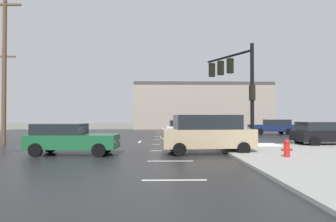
{
  "coord_description": "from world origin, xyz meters",
  "views": [
    {
      "loc": [
        -0.42,
        -23.53,
        2.0
      ],
      "look_at": [
        0.34,
        8.55,
        2.5
      ],
      "focal_mm": 33.12,
      "sensor_mm": 36.0,
      "label": 1
    }
  ],
  "objects_px": {
    "sedan_blue": "(201,125)",
    "utility_pole_mid": "(4,66)",
    "traffic_signal_mast": "(236,79)",
    "sedan_white": "(189,128)",
    "utility_pole_far": "(3,90)",
    "sedan_navy": "(272,126)",
    "suv_tan": "(207,133)",
    "fire_hydrant": "(287,148)",
    "sedan_green": "(70,138)",
    "sedan_black": "(326,133)"
  },
  "relations": [
    {
      "from": "suv_tan",
      "to": "sedan_white",
      "type": "xyz_separation_m",
      "value": [
        0.11,
        11.92,
        -0.24
      ]
    },
    {
      "from": "sedan_black",
      "to": "utility_pole_mid",
      "type": "relative_size",
      "value": 0.44
    },
    {
      "from": "sedan_black",
      "to": "sedan_blue",
      "type": "height_order",
      "value": "same"
    },
    {
      "from": "sedan_black",
      "to": "utility_pole_mid",
      "type": "distance_m",
      "value": 22.11
    },
    {
      "from": "traffic_signal_mast",
      "to": "suv_tan",
      "type": "bearing_deg",
      "value": 116.93
    },
    {
      "from": "sedan_navy",
      "to": "sedan_white",
      "type": "distance_m",
      "value": 10.48
    },
    {
      "from": "sedan_navy",
      "to": "suv_tan",
      "type": "distance_m",
      "value": 19.09
    },
    {
      "from": "sedan_black",
      "to": "sedan_blue",
      "type": "distance_m",
      "value": 18.02
    },
    {
      "from": "sedan_navy",
      "to": "utility_pole_far",
      "type": "relative_size",
      "value": 0.56
    },
    {
      "from": "utility_pole_far",
      "to": "sedan_black",
      "type": "bearing_deg",
      "value": -19.06
    },
    {
      "from": "traffic_signal_mast",
      "to": "utility_pole_far",
      "type": "xyz_separation_m",
      "value": [
        -19.22,
        9.6,
        0.03
      ]
    },
    {
      "from": "sedan_green",
      "to": "utility_pole_mid",
      "type": "distance_m",
      "value": 9.46
    },
    {
      "from": "sedan_green",
      "to": "utility_pole_mid",
      "type": "height_order",
      "value": "utility_pole_mid"
    },
    {
      "from": "fire_hydrant",
      "to": "suv_tan",
      "type": "height_order",
      "value": "suv_tan"
    },
    {
      "from": "sedan_green",
      "to": "suv_tan",
      "type": "relative_size",
      "value": 0.93
    },
    {
      "from": "sedan_white",
      "to": "utility_pole_far",
      "type": "bearing_deg",
      "value": 176.88
    },
    {
      "from": "traffic_signal_mast",
      "to": "utility_pole_mid",
      "type": "relative_size",
      "value": 0.58
    },
    {
      "from": "utility_pole_far",
      "to": "sedan_white",
      "type": "bearing_deg",
      "value": -2.05
    },
    {
      "from": "traffic_signal_mast",
      "to": "utility_pole_mid",
      "type": "height_order",
      "value": "utility_pole_mid"
    },
    {
      "from": "sedan_green",
      "to": "sedan_white",
      "type": "height_order",
      "value": "same"
    },
    {
      "from": "sedan_black",
      "to": "suv_tan",
      "type": "height_order",
      "value": "suv_tan"
    },
    {
      "from": "traffic_signal_mast",
      "to": "suv_tan",
      "type": "relative_size",
      "value": 1.23
    },
    {
      "from": "traffic_signal_mast",
      "to": "utility_pole_far",
      "type": "distance_m",
      "value": 21.48
    },
    {
      "from": "sedan_white",
      "to": "sedan_navy",
      "type": "bearing_deg",
      "value": 25.09
    },
    {
      "from": "traffic_signal_mast",
      "to": "sedan_green",
      "type": "relative_size",
      "value": 1.32
    },
    {
      "from": "traffic_signal_mast",
      "to": "sedan_white",
      "type": "xyz_separation_m",
      "value": [
        -2.15,
        8.99,
        -3.46
      ]
    },
    {
      "from": "sedan_green",
      "to": "utility_pole_mid",
      "type": "bearing_deg",
      "value": 140.23
    },
    {
      "from": "sedan_white",
      "to": "utility_pole_mid",
      "type": "xyz_separation_m",
      "value": [
        -13.29,
        -6.76,
        4.6
      ]
    },
    {
      "from": "sedan_blue",
      "to": "sedan_white",
      "type": "relative_size",
      "value": 1.02
    },
    {
      "from": "sedan_white",
      "to": "utility_pole_mid",
      "type": "height_order",
      "value": "utility_pole_mid"
    },
    {
      "from": "fire_hydrant",
      "to": "sedan_white",
      "type": "distance_m",
      "value": 14.69
    },
    {
      "from": "traffic_signal_mast",
      "to": "sedan_white",
      "type": "distance_m",
      "value": 9.87
    },
    {
      "from": "sedan_green",
      "to": "sedan_blue",
      "type": "xyz_separation_m",
      "value": [
        9.43,
        21.15,
        0.0
      ]
    },
    {
      "from": "suv_tan",
      "to": "utility_pole_mid",
      "type": "relative_size",
      "value": 0.48
    },
    {
      "from": "suv_tan",
      "to": "sedan_white",
      "type": "height_order",
      "value": "suv_tan"
    },
    {
      "from": "sedan_navy",
      "to": "utility_pole_mid",
      "type": "distance_m",
      "value": 25.8
    },
    {
      "from": "utility_pole_mid",
      "to": "suv_tan",
      "type": "bearing_deg",
      "value": -21.41
    },
    {
      "from": "sedan_white",
      "to": "sedan_green",
      "type": "bearing_deg",
      "value": -121.31
    },
    {
      "from": "suv_tan",
      "to": "utility_pole_mid",
      "type": "xyz_separation_m",
      "value": [
        -13.18,
        5.17,
        4.36
      ]
    },
    {
      "from": "sedan_white",
      "to": "utility_pole_far",
      "type": "distance_m",
      "value": 17.43
    },
    {
      "from": "fire_hydrant",
      "to": "sedan_green",
      "type": "bearing_deg",
      "value": 168.95
    },
    {
      "from": "utility_pole_far",
      "to": "suv_tan",
      "type": "bearing_deg",
      "value": -36.48
    },
    {
      "from": "sedan_black",
      "to": "suv_tan",
      "type": "bearing_deg",
      "value": -160.73
    },
    {
      "from": "utility_pole_mid",
      "to": "sedan_blue",
      "type": "bearing_deg",
      "value": 45.08
    },
    {
      "from": "utility_pole_mid",
      "to": "sedan_white",
      "type": "bearing_deg",
      "value": 26.95
    },
    {
      "from": "sedan_blue",
      "to": "utility_pole_mid",
      "type": "height_order",
      "value": "utility_pole_mid"
    },
    {
      "from": "suv_tan",
      "to": "utility_pole_far",
      "type": "relative_size",
      "value": 0.6
    },
    {
      "from": "sedan_blue",
      "to": "utility_pole_far",
      "type": "distance_m",
      "value": 21.26
    },
    {
      "from": "suv_tan",
      "to": "sedan_blue",
      "type": "height_order",
      "value": "suv_tan"
    },
    {
      "from": "traffic_signal_mast",
      "to": "sedan_blue",
      "type": "height_order",
      "value": "traffic_signal_mast"
    }
  ]
}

